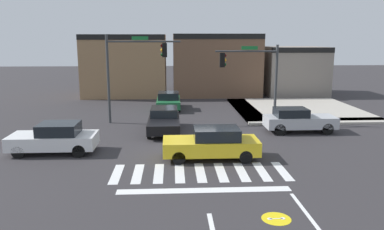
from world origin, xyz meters
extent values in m
plane|color=#302D30|center=(0.00, 0.00, 0.00)|extent=(120.00, 120.00, 0.00)
cube|color=silver|center=(-3.66, -4.50, 0.00)|extent=(0.41, 2.46, 0.01)
cube|color=silver|center=(-2.75, -4.50, 0.00)|extent=(0.41, 2.46, 0.01)
cube|color=silver|center=(-1.83, -4.50, 0.00)|extent=(0.41, 2.46, 0.01)
cube|color=silver|center=(-0.92, -4.50, 0.00)|extent=(0.41, 2.46, 0.01)
cube|color=silver|center=(0.00, -4.50, 0.00)|extent=(0.41, 2.46, 0.01)
cube|color=silver|center=(0.92, -4.50, 0.00)|extent=(0.41, 2.46, 0.01)
cube|color=silver|center=(1.83, -4.50, 0.00)|extent=(0.41, 2.46, 0.01)
cube|color=silver|center=(2.75, -4.50, 0.00)|extent=(0.41, 2.46, 0.01)
cube|color=silver|center=(3.66, -4.50, 0.00)|extent=(0.41, 2.46, 0.01)
cube|color=white|center=(0.00, -6.50, 0.00)|extent=(6.80, 0.50, 0.01)
cube|color=white|center=(0.00, -9.50, 0.00)|extent=(0.16, 2.00, 0.01)
cylinder|color=yellow|center=(2.17, -8.99, 0.00)|extent=(0.97, 0.97, 0.01)
cylinder|color=white|center=(1.95, -8.99, 0.01)|extent=(0.16, 0.16, 0.00)
cylinder|color=white|center=(2.39, -8.99, 0.01)|extent=(0.16, 0.16, 0.00)
cube|color=white|center=(2.17, -8.99, 0.01)|extent=(0.44, 0.04, 0.00)
cube|color=#B2AA9E|center=(9.00, 5.20, 0.07)|extent=(10.00, 1.60, 0.15)
cube|color=#B2AA9E|center=(4.80, 10.00, 0.07)|extent=(1.60, 10.00, 0.15)
cube|color=#B2AA9E|center=(9.00, 10.00, 0.07)|extent=(10.00, 10.00, 0.15)
cube|color=#93704C|center=(-5.92, 18.94, 3.07)|extent=(8.16, 5.89, 6.14)
cube|color=black|center=(-5.92, 16.20, 5.89)|extent=(8.16, 0.50, 0.50)
cube|color=brown|center=(3.31, 19.17, 3.10)|extent=(8.71, 6.35, 6.20)
cube|color=black|center=(3.31, 16.20, 5.95)|extent=(8.71, 0.50, 0.50)
cube|color=gray|center=(11.46, 18.98, 2.45)|extent=(6.07, 5.97, 4.91)
cube|color=black|center=(11.46, 16.20, 4.66)|extent=(6.07, 0.50, 0.50)
cylinder|color=#383A3D|center=(5.84, 5.02, 2.69)|extent=(0.18, 0.18, 5.38)
cylinder|color=#383A3D|center=(3.75, 5.02, 4.95)|extent=(4.16, 0.12, 0.12)
cube|color=black|center=(2.15, 5.02, 4.37)|extent=(0.32, 0.32, 0.95)
sphere|color=#470A0A|center=(2.32, 5.02, 4.67)|extent=(0.22, 0.22, 0.22)
sphere|color=orange|center=(2.32, 5.02, 4.37)|extent=(0.22, 0.22, 0.22)
sphere|color=#0C3814|center=(2.32, 5.02, 4.08)|extent=(0.22, 0.22, 0.22)
cube|color=#197233|center=(3.96, 5.02, 5.17)|extent=(1.10, 0.03, 0.24)
cylinder|color=#383A3D|center=(-5.56, 5.80, 3.03)|extent=(0.18, 0.18, 6.06)
cylinder|color=#383A3D|center=(-3.08, 5.80, 5.58)|extent=(4.95, 0.12, 0.12)
cube|color=black|center=(-1.69, 5.80, 5.00)|extent=(0.32, 0.32, 0.95)
sphere|color=#470A0A|center=(-1.86, 5.80, 5.30)|extent=(0.22, 0.22, 0.22)
sphere|color=orange|center=(-1.86, 5.80, 5.00)|extent=(0.22, 0.22, 0.22)
sphere|color=#0C3814|center=(-1.86, 5.80, 4.71)|extent=(0.22, 0.22, 0.22)
cube|color=#197233|center=(-3.33, 5.80, 5.80)|extent=(1.10, 0.03, 0.24)
cube|color=white|center=(-7.34, -1.12, 0.63)|extent=(4.35, 1.93, 0.68)
cube|color=black|center=(-7.03, -1.12, 1.26)|extent=(1.97, 1.70, 0.58)
cylinder|color=black|center=(-8.82, -1.98, 0.32)|extent=(0.64, 0.22, 0.64)
cylinder|color=black|center=(-8.82, -0.27, 0.32)|extent=(0.64, 0.22, 0.64)
cylinder|color=black|center=(-5.86, -1.98, 0.32)|extent=(0.64, 0.22, 0.64)
cylinder|color=black|center=(-5.86, -0.27, 0.32)|extent=(0.64, 0.22, 0.64)
cube|color=#1E6638|center=(-1.52, 10.79, 0.58)|extent=(1.89, 4.12, 0.59)
cube|color=black|center=(-1.52, 10.62, 1.16)|extent=(1.66, 1.84, 0.57)
cylinder|color=black|center=(-0.69, 9.39, 0.31)|extent=(0.22, 0.62, 0.62)
cylinder|color=black|center=(-2.36, 9.39, 0.31)|extent=(0.22, 0.62, 0.62)
cylinder|color=black|center=(-0.69, 12.19, 0.31)|extent=(0.22, 0.62, 0.62)
cylinder|color=black|center=(-2.36, 12.19, 0.31)|extent=(0.22, 0.62, 0.62)
cube|color=#B7BABF|center=(6.79, 2.52, 0.66)|extent=(4.36, 1.70, 0.69)
cube|color=black|center=(6.19, 2.52, 1.27)|extent=(1.96, 1.50, 0.52)
cylinder|color=black|center=(8.27, 3.27, 0.35)|extent=(0.71, 0.22, 0.71)
cylinder|color=black|center=(8.27, 1.78, 0.35)|extent=(0.71, 0.22, 0.71)
cylinder|color=black|center=(5.31, 3.27, 0.35)|extent=(0.71, 0.22, 0.71)
cylinder|color=black|center=(5.31, 1.78, 0.35)|extent=(0.71, 0.22, 0.71)
cube|color=black|center=(-1.74, 2.99, 0.60)|extent=(1.92, 4.69, 0.59)
cube|color=black|center=(-1.74, 3.76, 1.16)|extent=(1.69, 2.06, 0.52)
cylinder|color=black|center=(-0.89, 1.39, 0.34)|extent=(0.22, 0.68, 0.68)
cylinder|color=black|center=(-2.59, 1.39, 0.34)|extent=(0.22, 0.68, 0.68)
cylinder|color=black|center=(-0.89, 4.58, 0.34)|extent=(0.22, 0.68, 0.68)
cylinder|color=black|center=(-2.59, 4.58, 0.34)|extent=(0.22, 0.68, 0.68)
cube|color=gold|center=(0.65, -2.52, 0.63)|extent=(4.65, 1.84, 0.69)
cube|color=black|center=(0.93, -2.52, 1.26)|extent=(2.19, 1.62, 0.57)
cylinder|color=black|center=(-0.93, -3.34, 0.31)|extent=(0.63, 0.22, 0.63)
cylinder|color=black|center=(-0.93, -1.71, 0.31)|extent=(0.63, 0.22, 0.63)
cylinder|color=black|center=(2.23, -3.34, 0.31)|extent=(0.63, 0.22, 0.63)
cylinder|color=black|center=(2.23, -1.71, 0.31)|extent=(0.63, 0.22, 0.63)
camera|label=1|loc=(-1.20, -20.41, 5.84)|focal=35.65mm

